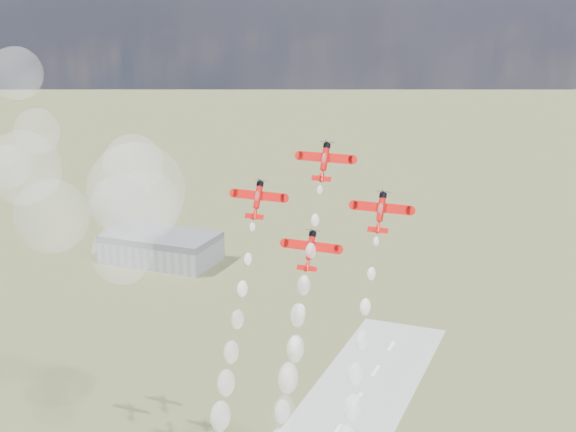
# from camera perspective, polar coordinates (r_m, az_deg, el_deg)

# --- Properties ---
(hangar) EXTENTS (50.00, 28.00, 13.00)m
(hangar) POSITION_cam_1_polar(r_m,az_deg,el_deg) (366.76, -9.01, -2.22)
(hangar) COLOR gray
(hangar) RESTS_ON ground
(plane_lead) EXTENTS (10.82, 5.41, 7.18)m
(plane_lead) POSITION_cam_1_polar(r_m,az_deg,el_deg) (152.88, 2.61, 3.94)
(plane_lead) COLOR red
(plane_lead) RESTS_ON ground
(plane_left) EXTENTS (10.82, 5.41, 7.18)m
(plane_left) POSITION_cam_1_polar(r_m,az_deg,el_deg) (155.59, -2.18, 1.22)
(plane_left) COLOR red
(plane_left) RESTS_ON ground
(plane_right) EXTENTS (10.82, 5.41, 7.18)m
(plane_right) POSITION_cam_1_polar(r_m,az_deg,el_deg) (147.66, 6.61, 0.33)
(plane_right) COLOR red
(plane_right) RESTS_ON ground
(plane_slot) EXTENTS (10.82, 5.41, 7.18)m
(plane_slot) POSITION_cam_1_polar(r_m,az_deg,el_deg) (149.95, 1.58, -2.42)
(plane_slot) COLOR red
(plane_slot) RESTS_ON ground
(drifted_smoke_cloud) EXTENTS (59.14, 35.61, 51.20)m
(drifted_smoke_cloud) POSITION_cam_1_polar(r_m,az_deg,el_deg) (184.29, -14.62, 2.09)
(drifted_smoke_cloud) COLOR white
(drifted_smoke_cloud) RESTS_ON ground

